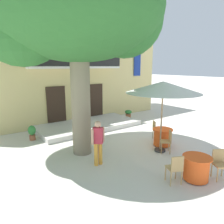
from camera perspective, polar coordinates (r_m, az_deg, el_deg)
name	(u,v)px	position (r m, az deg, el deg)	size (l,w,h in m)	color
ground_plane	(144,143)	(9.75, 8.85, -8.25)	(120.00, 120.00, 0.00)	beige
building_facade	(61,61)	(14.53, -13.62, 13.40)	(13.00, 5.09, 7.50)	#DBC67F
entrance_step_platform	(88,125)	(11.98, -6.50, -3.60)	(5.63, 2.72, 0.25)	silver
plane_tree	(75,11)	(8.23, -10.15, 25.48)	(6.55, 5.75, 7.37)	#7F755B
cafe_table_near_tree	(162,137)	(9.43, 13.57, -6.65)	(0.86, 0.86, 0.76)	#EA561E
cafe_chair_near_tree_0	(156,129)	(10.05, 11.94, -4.56)	(0.55, 0.55, 0.91)	tan
cafe_chair_near_tree_1	(167,140)	(8.70, 14.87, -7.40)	(0.56, 0.56, 0.91)	tan
cafe_table_middle	(196,168)	(7.05, 22.02, -13.96)	(0.86, 0.86, 0.76)	#EA561E
cafe_chair_middle_0	(175,167)	(6.56, 16.87, -14.26)	(0.53, 0.53, 0.91)	tan
cafe_chair_middle_1	(220,162)	(7.39, 27.27, -12.05)	(0.55, 0.55, 0.91)	tan
cafe_umbrella	(163,87)	(8.32, 13.77, 6.51)	(2.90, 2.90, 2.85)	#997A56
ground_planter_left	(32,132)	(10.53, -20.98, -5.12)	(0.35, 0.35, 0.71)	#995638
ground_planter_right	(128,114)	(13.87, 4.47, -0.48)	(0.45, 0.45, 0.58)	#995638
pedestrian_near_entrance	(98,141)	(7.30, -3.83, -7.78)	(0.53, 0.39, 1.60)	gold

